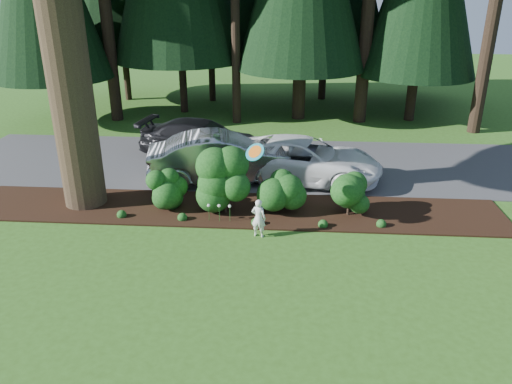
# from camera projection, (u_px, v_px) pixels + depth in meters

# --- Properties ---
(ground) EXTENTS (80.00, 80.00, 0.00)m
(ground) POSITION_uv_depth(u_px,v_px,m) (218.00, 267.00, 12.04)
(ground) COLOR #2F5418
(ground) RESTS_ON ground
(mulch_bed) EXTENTS (16.00, 2.50, 0.05)m
(mulch_bed) POSITION_uv_depth(u_px,v_px,m) (233.00, 209.00, 15.02)
(mulch_bed) COLOR black
(mulch_bed) RESTS_ON ground
(driveway) EXTENTS (22.00, 6.00, 0.03)m
(driveway) POSITION_uv_depth(u_px,v_px,m) (246.00, 163.00, 18.93)
(driveway) COLOR #38383A
(driveway) RESTS_ON ground
(shrub_row) EXTENTS (6.53, 1.60, 1.61)m
(shrub_row) POSITION_uv_depth(u_px,v_px,m) (259.00, 188.00, 14.56)
(shrub_row) COLOR #113911
(shrub_row) RESTS_ON ground
(lily_cluster) EXTENTS (0.69, 0.09, 0.57)m
(lily_cluster) POSITION_uv_depth(u_px,v_px,m) (219.00, 207.00, 14.08)
(lily_cluster) COLOR #113911
(lily_cluster) RESTS_ON ground
(car_silver_wagon) EXTENTS (5.29, 2.74, 1.66)m
(car_silver_wagon) POSITION_uv_depth(u_px,v_px,m) (223.00, 158.00, 16.86)
(car_silver_wagon) COLOR #A5A5AA
(car_silver_wagon) RESTS_ON driveway
(car_white_suv) EXTENTS (5.63, 3.42, 1.46)m
(car_white_suv) POSITION_uv_depth(u_px,v_px,m) (304.00, 160.00, 16.99)
(car_white_suv) COLOR white
(car_white_suv) RESTS_ON driveway
(car_dark_suv) EXTENTS (5.14, 2.77, 1.42)m
(car_dark_suv) POSITION_uv_depth(u_px,v_px,m) (202.00, 139.00, 19.30)
(car_dark_suv) COLOR black
(car_dark_suv) RESTS_ON driveway
(child) EXTENTS (0.45, 0.35, 1.08)m
(child) POSITION_uv_depth(u_px,v_px,m) (259.00, 218.00, 13.29)
(child) COLOR white
(child) RESTS_ON ground
(frisbee) EXTENTS (0.60, 0.43, 0.53)m
(frisbee) POSITION_uv_depth(u_px,v_px,m) (255.00, 152.00, 12.54)
(frisbee) COLOR teal
(frisbee) RESTS_ON ground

